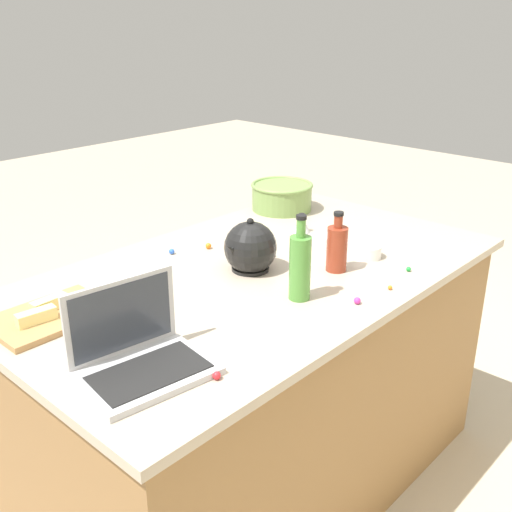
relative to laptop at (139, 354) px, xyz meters
The scene contains 20 objects.
ground_plane 1.17m from the laptop, 161.76° to the right, with size 12.00×12.00×0.00m, color #B7A88E.
island_counter 0.85m from the laptop, 161.76° to the right, with size 1.75×1.02×0.90m.
laptop is the anchor object (origin of this frame).
mixing_bowl_large 1.37m from the laptop, 154.31° to the right, with size 0.27×0.27×0.12m.
bottle_olive 0.59m from the laptop, behind, with size 0.07×0.07×0.27m.
bottle_soy 0.84m from the laptop, behind, with size 0.07×0.07×0.21m.
kettle 0.68m from the laptop, 160.31° to the right, with size 0.21×0.18×0.20m.
cutting_board 0.41m from the laptop, 88.58° to the right, with size 0.33×0.23×0.02m, color #AD7F4C.
butter_stick_left 0.43m from the laptop, 90.50° to the right, with size 0.11×0.04×0.04m, color #F4E58C.
butter_stick_right 0.39m from the laptop, 80.84° to the right, with size 0.11×0.04×0.04m, color #F4E58C.
ramekin_small 1.01m from the laptop, 169.78° to the right, with size 0.09×0.09×0.04m, color white.
ramekin_medium 1.01m from the laptop, behind, with size 0.09×0.09×0.05m, color white.
kitchen_timer 1.11m from the laptop, 162.17° to the right, with size 0.07×0.07×0.08m.
candy_0 0.20m from the laptop, 121.05° to the left, with size 0.02×0.02×0.02m, color red.
candy_1 0.77m from the laptop, 135.71° to the right, with size 0.02×0.02×0.02m, color blue.
candy_2 0.70m from the laptop, 164.44° to the left, with size 0.02×0.02×0.02m, color #CC3399.
candy_3 1.02m from the laptop, behind, with size 0.02×0.02×0.02m, color green.
candy_4 0.85m from the laptop, 165.94° to the left, with size 0.01×0.01×0.01m, color orange.
candy_6 0.82m from the laptop, 162.12° to the right, with size 0.02×0.02×0.02m, color red.
candy_7 0.83m from the laptop, 144.80° to the right, with size 0.02×0.02×0.02m, color orange.
Camera 1 is at (1.41, 1.30, 1.73)m, focal length 42.70 mm.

